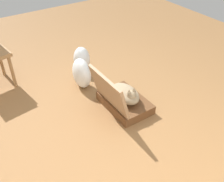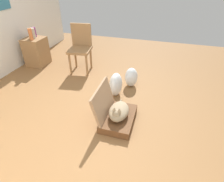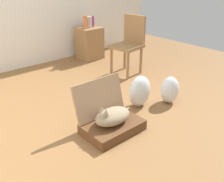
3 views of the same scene
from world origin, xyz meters
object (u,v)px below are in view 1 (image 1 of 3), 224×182
at_px(cat, 126,94).
at_px(plastic_bag_clear, 82,59).
at_px(plastic_bag_white, 82,73).
at_px(suitcase_base, 125,102).

distance_m(cat, plastic_bag_clear, 1.07).
bearing_deg(plastic_bag_white, plastic_bag_clear, -28.32).
bearing_deg(cat, suitcase_base, -1.99).
bearing_deg(plastic_bag_clear, suitcase_base, -178.46).
xyz_separation_m(cat, plastic_bag_clear, (1.07, 0.03, -0.02)).
bearing_deg(plastic_bag_clear, plastic_bag_white, 151.68).
xyz_separation_m(suitcase_base, plastic_bag_clear, (1.06, 0.03, 0.13)).
bearing_deg(cat, plastic_bag_white, 18.66).
distance_m(plastic_bag_white, plastic_bag_clear, 0.43).
relative_size(suitcase_base, plastic_bag_white, 1.54).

